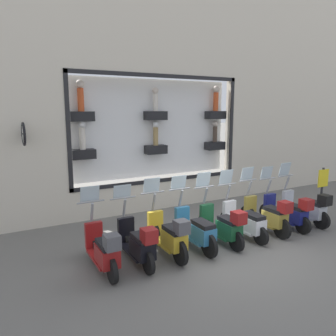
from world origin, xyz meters
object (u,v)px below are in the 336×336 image
(scooter_navy_1, at_px, (289,212))
(scooter_olive_2, at_px, (268,215))
(scooter_white_3, at_px, (245,222))
(shop_sign_post, at_px, (322,189))
(scooter_silver_0, at_px, (307,208))
(scooter_black_7, at_px, (138,243))
(scooter_yellow_6, at_px, (169,236))
(scooter_teal_5, at_px, (196,231))
(scooter_red_8, at_px, (104,250))
(scooter_green_4, at_px, (223,225))

(scooter_navy_1, bearing_deg, scooter_olive_2, 89.16)
(scooter_white_3, distance_m, shop_sign_post, 3.50)
(scooter_silver_0, height_order, scooter_black_7, scooter_silver_0)
(scooter_yellow_6, bearing_deg, scooter_navy_1, -90.20)
(scooter_yellow_6, distance_m, shop_sign_post, 5.73)
(scooter_navy_1, distance_m, scooter_teal_5, 2.99)
(scooter_red_8, bearing_deg, scooter_white_3, -89.10)
(scooter_teal_5, bearing_deg, scooter_yellow_6, 94.39)
(scooter_white_3, bearing_deg, scooter_green_4, 94.72)
(scooter_yellow_6, bearing_deg, scooter_teal_5, -85.61)
(scooter_olive_2, distance_m, scooter_white_3, 0.75)
(scooter_black_7, bearing_deg, scooter_green_4, -89.94)
(scooter_navy_1, relative_size, scooter_red_8, 1.00)
(scooter_green_4, bearing_deg, scooter_yellow_6, 89.58)
(scooter_olive_2, relative_size, scooter_teal_5, 1.00)
(scooter_silver_0, relative_size, scooter_yellow_6, 0.99)
(scooter_red_8, bearing_deg, scooter_olive_2, -89.92)
(scooter_silver_0, bearing_deg, scooter_white_3, 88.52)
(scooter_green_4, relative_size, scooter_black_7, 1.00)
(scooter_olive_2, distance_m, scooter_teal_5, 2.25)
(scooter_white_3, bearing_deg, shop_sign_post, -83.59)
(scooter_white_3, xyz_separation_m, scooter_black_7, (-0.06, 2.99, 0.04))
(scooter_olive_2, bearing_deg, scooter_navy_1, -90.84)
(scooter_navy_1, height_order, shop_sign_post, scooter_navy_1)
(scooter_white_3, height_order, scooter_yellow_6, scooter_white_3)
(shop_sign_post, bearing_deg, scooter_yellow_6, 94.41)
(scooter_black_7, distance_m, shop_sign_post, 6.48)
(scooter_white_3, height_order, scooter_red_8, scooter_white_3)
(scooter_white_3, bearing_deg, scooter_red_8, 90.90)
(scooter_teal_5, bearing_deg, scooter_black_7, 92.71)
(scooter_silver_0, relative_size, scooter_teal_5, 0.99)
(scooter_navy_1, xyz_separation_m, scooter_teal_5, (0.07, 2.99, -0.02))
(scooter_teal_5, distance_m, scooter_yellow_6, 0.75)
(scooter_red_8, relative_size, shop_sign_post, 1.24)
(scooter_white_3, height_order, shop_sign_post, scooter_white_3)
(scooter_navy_1, height_order, scooter_yellow_6, scooter_yellow_6)
(scooter_olive_2, height_order, scooter_black_7, scooter_olive_2)
(scooter_white_3, relative_size, scooter_green_4, 1.00)
(scooter_teal_5, xyz_separation_m, shop_sign_post, (0.38, -4.96, 0.33))
(scooter_silver_0, relative_size, scooter_green_4, 1.00)
(scooter_white_3, height_order, scooter_green_4, same)
(scooter_silver_0, bearing_deg, scooter_yellow_6, 89.91)
(scooter_silver_0, bearing_deg, scooter_black_7, 90.07)
(scooter_red_8, xyz_separation_m, shop_sign_post, (0.45, -7.20, 0.30))
(scooter_black_7, bearing_deg, scooter_yellow_6, -88.98)
(scooter_silver_0, relative_size, scooter_red_8, 1.00)
(scooter_silver_0, xyz_separation_m, scooter_olive_2, (0.01, 1.50, 0.01))
(scooter_teal_5, height_order, shop_sign_post, scooter_teal_5)
(scooter_silver_0, height_order, scooter_red_8, scooter_silver_0)
(scooter_olive_2, distance_m, scooter_yellow_6, 2.99)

